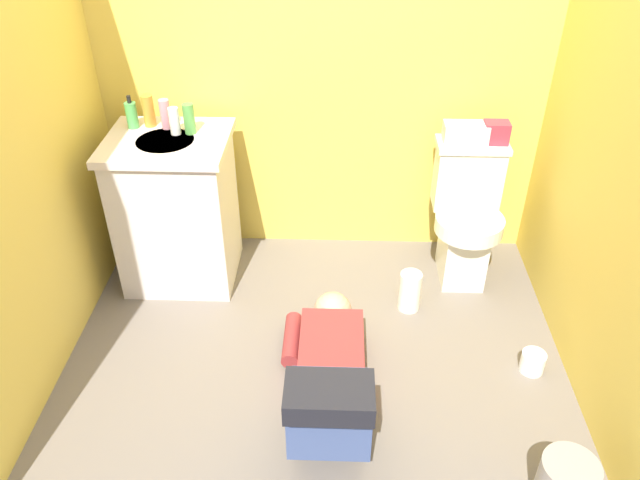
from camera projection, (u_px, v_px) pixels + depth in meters
ground_plane at (315, 363)px, 2.92m from camera, size 2.82×2.99×0.04m
wall_back at (322, 37)px, 3.07m from camera, size 2.48×0.08×2.40m
toilet at (466, 216)px, 3.26m from camera, size 0.36×0.46×0.75m
vanity_cabinet at (177, 209)px, 3.22m from camera, size 0.60×0.52×0.82m
faucet at (171, 117)px, 3.07m from camera, size 0.02×0.02×0.10m
person_plumber at (329, 377)px, 2.58m from camera, size 0.39×1.06×0.52m
tissue_box at (466, 133)px, 3.09m from camera, size 0.22×0.11×0.10m
toiletry_bag at (496, 132)px, 3.08m from camera, size 0.12×0.09×0.11m
soap_dispenser at (132, 115)px, 3.05m from camera, size 0.06×0.06×0.17m
bottle_amber at (149, 111)px, 3.06m from camera, size 0.06×0.06×0.16m
bottle_pink at (165, 114)px, 3.05m from camera, size 0.05×0.05×0.15m
bottle_white at (174, 121)px, 2.99m from camera, size 0.05×0.05×0.13m
bottle_green at (189, 119)px, 3.00m from camera, size 0.06×0.06×0.15m
paper_towel_roll at (410, 291)px, 3.15m from camera, size 0.11×0.11×0.22m
toilet_paper_roll at (533, 362)px, 2.83m from camera, size 0.11×0.11×0.10m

